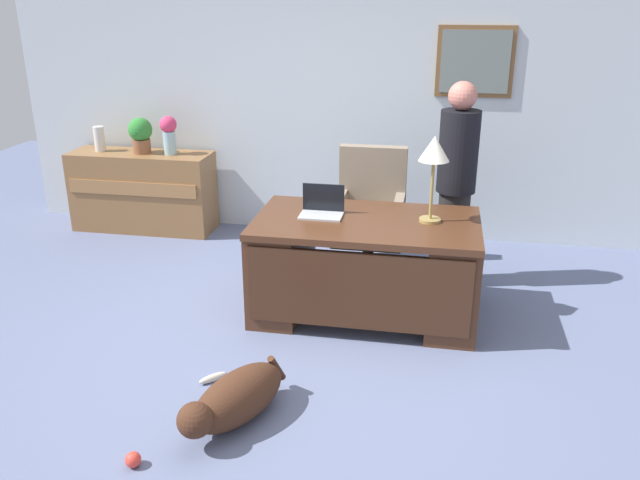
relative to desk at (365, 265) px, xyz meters
name	(u,v)px	position (x,y,z in m)	size (l,w,h in m)	color
ground_plane	(301,356)	(-0.35, -0.70, -0.41)	(12.00, 12.00, 0.00)	slate
back_wall	(356,101)	(-0.34, 1.90, 0.94)	(7.00, 0.16, 2.70)	silver
desk	(365,265)	(0.00, 0.00, 0.00)	(1.67, 0.96, 0.77)	#4C2B19
credenza	(143,191)	(-2.51, 1.55, -0.01)	(1.46, 0.50, 0.82)	olive
armchair	(370,215)	(-0.07, 0.98, 0.07)	(0.60, 0.59, 1.08)	gray
person_standing	(456,183)	(0.65, 0.74, 0.47)	(0.32, 0.32, 1.71)	#262323
dog_lying	(234,399)	(-0.57, -1.49, -0.26)	(0.57, 0.79, 0.30)	#472819
laptop	(322,208)	(-0.35, 0.09, 0.41)	(0.32, 0.22, 0.22)	#B2B5BA
desk_lamp	(434,154)	(0.46, 0.08, 0.86)	(0.22, 0.22, 0.64)	#9E8447
vase_with_flowers	(169,132)	(-2.18, 1.55, 0.62)	(0.17, 0.17, 0.39)	#9FC7D1
vase_empty	(99,139)	(-2.94, 1.55, 0.53)	(0.11, 0.11, 0.25)	silver
potted_plant	(141,134)	(-2.48, 1.55, 0.60)	(0.24, 0.24, 0.36)	brown
dog_toy_ball	(133,460)	(-0.99, -1.95, -0.37)	(0.09, 0.09, 0.09)	#E53F33
dog_toy_bone	(213,378)	(-0.84, -1.11, -0.39)	(0.19, 0.05, 0.05)	beige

